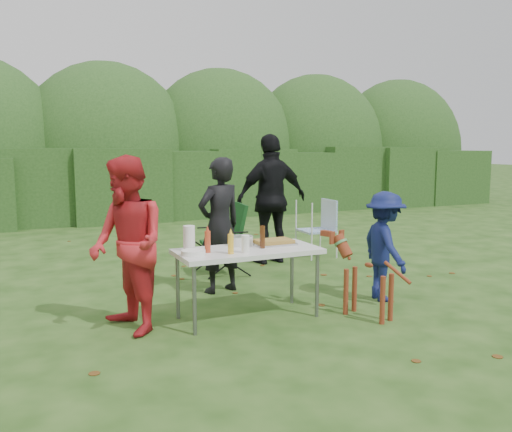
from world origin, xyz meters
name	(u,v)px	position (x,y,z in m)	size (l,w,h in m)	color
ground	(262,314)	(0.00, 0.00, 0.00)	(80.00, 80.00, 0.00)	#1E4211
hedge_row	(120,186)	(0.00, 8.00, 0.85)	(22.00, 1.40, 1.70)	#23471C
shrub_backdrop	(107,153)	(0.00, 9.60, 1.60)	(20.00, 2.60, 3.20)	#3D6628
folding_table	(248,254)	(-0.19, -0.05, 0.69)	(1.50, 0.70, 0.74)	silver
person_cook	(220,225)	(-0.08, 1.04, 0.84)	(0.61, 0.40, 1.67)	black
person_red_jacket	(127,245)	(-1.41, 0.03, 0.86)	(0.84, 0.65, 1.73)	red
person_black_puffy	(272,199)	(1.25, 2.29, 0.99)	(1.17, 0.49, 1.99)	black
child	(385,246)	(1.54, -0.10, 0.64)	(0.83, 0.48, 1.28)	#111A51
dog	(368,278)	(0.97, -0.57, 0.43)	(0.91, 0.36, 0.86)	maroon
camping_chair	(222,239)	(0.28, 1.90, 0.51)	(0.63, 0.63, 1.01)	#123E17
lawn_chair	(316,228)	(2.12, 2.39, 0.47)	(0.56, 0.56, 0.94)	#3169AD
food_tray	(274,244)	(0.17, 0.06, 0.75)	(0.45, 0.30, 0.02)	#B7B7BA
focaccia_bread	(274,241)	(0.17, 0.06, 0.78)	(0.40, 0.26, 0.04)	#A77F35
mustard_bottle	(231,244)	(-0.44, -0.21, 0.84)	(0.06, 0.06, 0.20)	yellow
ketchup_bottle	(208,242)	(-0.63, -0.05, 0.85)	(0.06, 0.06, 0.22)	#B33D21
beer_bottle	(262,237)	(-0.03, -0.07, 0.86)	(0.06, 0.06, 0.24)	#47230F
paper_towel_roll	(189,238)	(-0.77, 0.11, 0.87)	(0.12, 0.12, 0.26)	white
cup_stack	(246,244)	(-0.29, -0.23, 0.83)	(0.08, 0.08, 0.18)	white
pasta_bowl	(241,241)	(-0.17, 0.18, 0.79)	(0.26, 0.26, 0.10)	silver
plate_stack	(193,253)	(-0.80, -0.12, 0.77)	(0.24, 0.24, 0.05)	white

